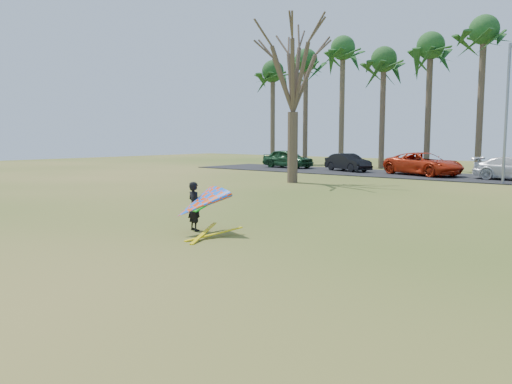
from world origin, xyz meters
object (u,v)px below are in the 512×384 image
Objects in this scene: kite_flyer at (199,204)px; car_0 at (288,159)px; car_1 at (348,162)px; car_2 at (423,164)px; bare_tree_left at (293,65)px; streetlight at (510,106)px.

car_0 is at bearing 121.35° from kite_flyer.
car_1 is (6.16, -0.45, -0.11)m from car_0.
kite_flyer is (3.16, -24.63, -0.01)m from car_2.
car_1 is 6.18m from car_2.
streetlight is (10.16, 7.00, -2.45)m from bare_tree_left.
bare_tree_left reaches higher than streetlight.
bare_tree_left is 17.45m from kite_flyer.
car_2 is (-6.05, 2.97, -3.61)m from streetlight.
car_2 is 24.83m from kite_flyer.
car_0 is (-18.38, 3.75, -3.61)m from streetlight.
bare_tree_left reaches higher than car_1.
bare_tree_left is 2.33× the size of car_1.
car_0 is 29.76m from kite_flyer.
bare_tree_left is 12.58m from streetlight.
car_0 is at bearing 106.66° from car_1.
kite_flyer reaches higher than car_0.
car_1 is at bearing 101.31° from bare_tree_left.
car_2 is 2.38× the size of kite_flyer.
bare_tree_left is 1.70× the size of car_2.
bare_tree_left is 1.21× the size of streetlight.
car_0 is 1.12× the size of car_1.
car_0 is 0.82× the size of car_2.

